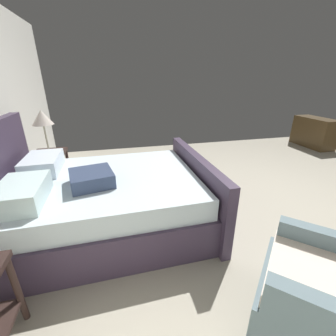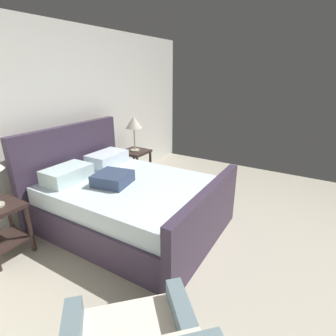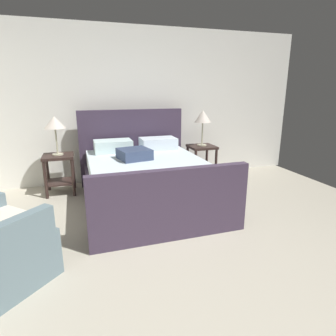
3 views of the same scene
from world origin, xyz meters
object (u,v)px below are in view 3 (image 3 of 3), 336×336
table_lamp_left (55,124)px  nightstand_left (59,168)px  nightstand_right (202,157)px  table_lamp_right (203,117)px  bed (146,178)px

table_lamp_left → nightstand_left: bearing=-90.0°
nightstand_right → table_lamp_right: 0.68m
table_lamp_right → table_lamp_left: size_ratio=1.06×
nightstand_left → table_lamp_left: (0.00, 0.00, 0.66)m
table_lamp_right → table_lamp_left: table_lamp_right is taller
nightstand_right → bed: bearing=-146.1°
bed → nightstand_left: (-1.17, 0.76, 0.05)m
table_lamp_right → nightstand_left: 2.45m
nightstand_left → table_lamp_left: size_ratio=1.05×
nightstand_right → table_lamp_left: size_ratio=1.05×
bed → table_lamp_right: 1.60m
bed → table_lamp_left: size_ratio=3.83×
bed → nightstand_right: bed is taller
bed → table_lamp_right: bed is taller
table_lamp_right → table_lamp_left: (-2.35, -0.03, -0.02)m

